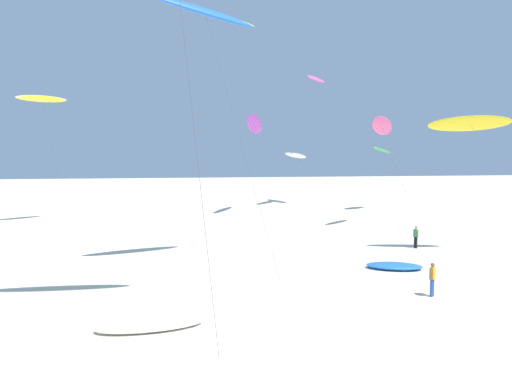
# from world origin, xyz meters

# --- Properties ---
(flying_kite_1) EXTENTS (6.90, 8.09, 16.63)m
(flying_kite_1) POSITION_xyz_m (-2.30, 23.42, 15.74)
(flying_kite_1) COLOR blue
(flying_kite_1) RESTS_ON ground
(flying_kite_2) EXTENTS (4.00, 10.16, 12.34)m
(flying_kite_2) POSITION_xyz_m (5.46, 49.90, 10.97)
(flying_kite_2) COLOR purple
(flying_kite_2) RESTS_ON ground
(flying_kite_3) EXTENTS (5.26, 11.40, 7.95)m
(flying_kite_3) POSITION_xyz_m (13.84, 61.61, 7.26)
(flying_kite_3) COLOR white
(flying_kite_3) RESTS_ON ground
(flying_kite_4) EXTENTS (5.02, 11.75, 18.55)m
(flying_kite_4) POSITION_xyz_m (15.25, 55.99, 17.80)
(flying_kite_4) COLOR #EA5193
(flying_kite_4) RESTS_ON ground
(flying_kite_5) EXTENTS (4.36, 11.95, 8.53)m
(flying_kite_5) POSITION_xyz_m (22.39, 49.99, 7.87)
(flying_kite_5) COLOR green
(flying_kite_5) RESTS_ON ground
(flying_kite_6) EXTENTS (4.51, 12.04, 11.25)m
(flying_kite_6) POSITION_xyz_m (15.89, 36.73, 10.00)
(flying_kite_6) COLOR #EA5193
(flying_kite_6) RESTS_ON ground
(flying_kite_8) EXTENTS (6.02, 10.87, 10.02)m
(flying_kite_8) POSITION_xyz_m (16.32, 24.01, 9.30)
(flying_kite_8) COLOR yellow
(flying_kite_8) RESTS_ON ground
(flying_kite_10) EXTENTS (5.29, 4.61, 13.57)m
(flying_kite_10) POSITION_xyz_m (-17.73, 45.30, 12.97)
(flying_kite_10) COLOR yellow
(flying_kite_10) RESTS_ON ground
(grounded_kite_0) EXTENTS (3.76, 2.74, 0.37)m
(grounded_kite_0) POSITION_xyz_m (9.08, 20.70, 0.19)
(grounded_kite_0) COLOR blue
(grounded_kite_0) RESTS_ON ground
(grounded_kite_1) EXTENTS (4.38, 1.80, 0.28)m
(grounded_kite_1) POSITION_xyz_m (-5.31, 13.46, 0.14)
(grounded_kite_1) COLOR white
(grounded_kite_1) RESTS_ON ground
(person_foreground_walker) EXTENTS (0.43, 0.34, 1.70)m
(person_foreground_walker) POSITION_xyz_m (8.27, 15.24, 0.94)
(person_foreground_walker) COLOR #284CA3
(person_foreground_walker) RESTS_ON ground
(person_near_right) EXTENTS (0.28, 0.49, 1.69)m
(person_near_right) POSITION_xyz_m (13.76, 26.33, 0.93)
(person_near_right) COLOR black
(person_near_right) RESTS_ON ground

